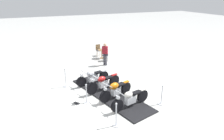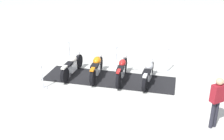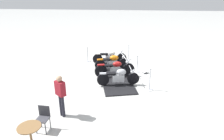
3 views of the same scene
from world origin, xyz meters
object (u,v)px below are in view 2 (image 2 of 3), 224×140
(motorcycle_chrome, at_px, (148,72))
(motorcycle_cream, at_px, (72,65))
(motorcycle_maroon, at_px, (122,69))
(bystander_person, at_px, (217,98))
(motorcycle_copper, at_px, (97,67))
(stanchion_right_mid, at_px, (117,61))
(stanchion_left_rear, at_px, (43,81))
(stanchion_right_front, at_px, (167,65))
(stanchion_right_rear, at_px, (69,55))
(info_placard, at_px, (123,63))

(motorcycle_chrome, height_order, motorcycle_cream, motorcycle_cream)
(motorcycle_maroon, relative_size, bystander_person, 1.29)
(motorcycle_copper, relative_size, motorcycle_cream, 0.93)
(motorcycle_copper, relative_size, stanchion_right_mid, 1.98)
(motorcycle_cream, xyz_separation_m, stanchion_left_rear, (-0.32, -1.56, -0.16))
(stanchion_left_rear, relative_size, stanchion_right_front, 0.90)
(stanchion_left_rear, xyz_separation_m, stanchion_right_front, (3.83, 3.85, 0.02))
(motorcycle_cream, distance_m, stanchion_right_front, 4.19)
(stanchion_right_mid, xyz_separation_m, stanchion_left_rear, (-1.57, -3.29, 0.00))
(motorcycle_copper, distance_m, bystander_person, 5.21)
(stanchion_left_rear, distance_m, bystander_person, 6.41)
(motorcycle_cream, bearing_deg, stanchion_left_rear, 155.72)
(stanchion_right_mid, height_order, bystander_person, bystander_person)
(stanchion_right_mid, bearing_deg, stanchion_left_rear, -115.54)
(motorcycle_chrome, xyz_separation_m, motorcycle_maroon, (-1.06, -0.27, 0.03))
(motorcycle_maroon, distance_m, stanchion_left_rear, 3.21)
(motorcycle_maroon, distance_m, stanchion_right_front, 2.26)
(stanchion_left_rear, relative_size, stanchion_right_rear, 0.95)
(stanchion_left_rear, bearing_deg, stanchion_right_rear, 103.97)
(bystander_person, bearing_deg, info_placard, 0.82)
(stanchion_right_mid, relative_size, info_placard, 2.86)
(stanchion_left_rear, xyz_separation_m, info_placard, (1.71, 3.77, -0.27))
(stanchion_left_rear, distance_m, stanchion_right_front, 5.43)
(bystander_person, bearing_deg, motorcycle_chrome, 2.46)
(motorcycle_chrome, height_order, stanchion_right_front, stanchion_right_front)
(stanchion_right_mid, height_order, info_placard, stanchion_right_mid)
(stanchion_left_rear, bearing_deg, motorcycle_chrome, 34.03)
(motorcycle_maroon, height_order, stanchion_left_rear, motorcycle_maroon)
(motorcycle_chrome, distance_m, info_placard, 2.32)
(stanchion_left_rear, height_order, bystander_person, bystander_person)
(info_placard, bearing_deg, motorcycle_chrome, -52.32)
(stanchion_right_front, distance_m, stanchion_right_rear, 4.64)
(motorcycle_maroon, distance_m, bystander_person, 4.30)
(bystander_person, bearing_deg, stanchion_left_rear, 40.32)
(motorcycle_maroon, height_order, stanchion_right_rear, stanchion_right_rear)
(info_placard, xyz_separation_m, bystander_person, (4.65, -3.36, 0.95))
(info_placard, bearing_deg, stanchion_right_rear, -170.51)
(motorcycle_cream, xyz_separation_m, bystander_person, (6.03, -1.15, 0.52))
(motorcycle_copper, height_order, stanchion_right_mid, stanchion_right_mid)
(motorcycle_chrome, relative_size, motorcycle_maroon, 0.97)
(stanchion_left_rear, bearing_deg, info_placard, 65.64)
(stanchion_right_rear, bearing_deg, motorcycle_chrome, -5.16)
(stanchion_left_rear, height_order, stanchion_right_front, stanchion_right_front)
(stanchion_right_front, bearing_deg, motorcycle_copper, -140.48)
(stanchion_left_rear, relative_size, info_placard, 2.86)
(motorcycle_chrome, distance_m, bystander_person, 3.50)
(motorcycle_copper, bearing_deg, info_placard, -28.08)
(stanchion_right_mid, bearing_deg, stanchion_right_rear, -166.03)
(motorcycle_copper, height_order, stanchion_left_rear, stanchion_left_rear)
(info_placard, bearing_deg, bystander_person, -49.82)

